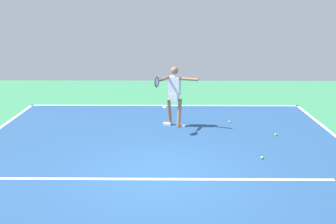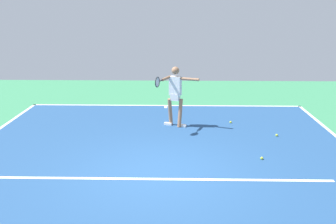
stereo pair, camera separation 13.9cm
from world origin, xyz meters
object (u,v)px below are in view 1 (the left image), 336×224
(tennis_ball_by_sideline, at_px, (262,158))
(tennis_ball_by_baseline, at_px, (276,135))
(tennis_ball_near_player, at_px, (229,122))
(tennis_player, at_px, (174,92))

(tennis_ball_by_sideline, xyz_separation_m, tennis_ball_by_baseline, (-0.77, -1.70, 0.00))
(tennis_ball_by_baseline, bearing_deg, tennis_ball_near_player, -47.75)
(tennis_ball_by_sideline, bearing_deg, tennis_ball_by_baseline, -114.28)
(tennis_player, distance_m, tennis_ball_by_baseline, 3.13)
(tennis_ball_by_baseline, bearing_deg, tennis_ball_by_sideline, 65.72)
(tennis_ball_by_sideline, distance_m, tennis_ball_near_player, 2.94)
(tennis_ball_near_player, relative_size, tennis_ball_by_baseline, 1.00)
(tennis_player, bearing_deg, tennis_ball_near_player, -147.48)
(tennis_player, distance_m, tennis_ball_near_player, 2.02)
(tennis_player, xyz_separation_m, tennis_ball_by_baseline, (-2.83, 0.87, -1.01))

